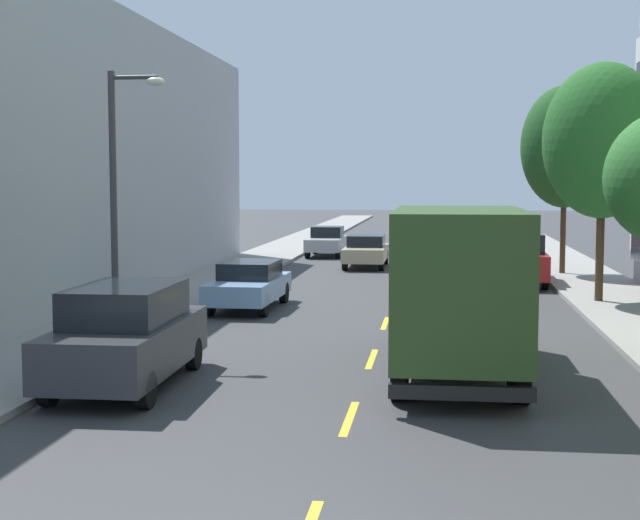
# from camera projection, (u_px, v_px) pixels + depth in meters

# --- Properties ---
(ground_plane) EXTENTS (160.00, 160.00, 0.00)m
(ground_plane) POSITION_uv_depth(u_px,v_px,m) (404.00, 274.00, 37.64)
(ground_plane) COLOR #38383A
(sidewalk_left) EXTENTS (3.20, 120.00, 0.14)m
(sidewalk_left) POSITION_uv_depth(u_px,v_px,m) (225.00, 275.00, 36.58)
(sidewalk_left) COLOR gray
(sidewalk_left) RESTS_ON ground_plane
(sidewalk_right) EXTENTS (3.20, 120.00, 0.14)m
(sidewalk_right) POSITION_uv_depth(u_px,v_px,m) (588.00, 280.00, 34.74)
(sidewalk_right) COLOR gray
(sidewalk_right) RESTS_ON ground_plane
(lane_centerline_dashes) EXTENTS (0.14, 47.20, 0.01)m
(lane_centerline_dashes) POSITION_uv_depth(u_px,v_px,m) (398.00, 290.00, 32.21)
(lane_centerline_dashes) COLOR yellow
(lane_centerline_dashes) RESTS_ON ground_plane
(street_tree_third) EXTENTS (3.66, 3.66, 7.36)m
(street_tree_third) POSITION_uv_depth(u_px,v_px,m) (603.00, 141.00, 27.95)
(street_tree_third) COLOR #47331E
(street_tree_third) RESTS_ON sidewalk_right
(street_tree_farthest) EXTENTS (3.51, 3.51, 7.53)m
(street_tree_farthest) POSITION_uv_depth(u_px,v_px,m) (565.00, 147.00, 36.37)
(street_tree_farthest) COLOR #47331E
(street_tree_farthest) RESTS_ON sidewalk_right
(street_lamp) EXTENTS (1.35, 0.28, 6.26)m
(street_lamp) POSITION_uv_depth(u_px,v_px,m) (120.00, 184.00, 21.09)
(street_lamp) COLOR #38383D
(street_lamp) RESTS_ON sidewalk_left
(delivery_box_truck) EXTENTS (2.44, 7.15, 3.35)m
(delivery_box_truck) POSITION_uv_depth(u_px,v_px,m) (458.00, 282.00, 17.98)
(delivery_box_truck) COLOR #2D471E
(delivery_box_truck) RESTS_ON ground_plane
(parked_pickup_orange) EXTENTS (2.06, 5.32, 1.73)m
(parked_pickup_orange) POSITION_uv_depth(u_px,v_px,m) (501.00, 248.00, 40.84)
(parked_pickup_orange) COLOR orange
(parked_pickup_orange) RESTS_ON ground_plane
(parked_sedan_sky) EXTENTS (1.90, 4.54, 1.43)m
(parked_sedan_sky) POSITION_uv_depth(u_px,v_px,m) (249.00, 284.00, 27.55)
(parked_sedan_sky) COLOR #7A9EC6
(parked_sedan_sky) RESTS_ON ground_plane
(parked_wagon_forest) EXTENTS (1.84, 4.71, 1.50)m
(parked_wagon_forest) POSITION_uv_depth(u_px,v_px,m) (484.00, 226.00, 60.39)
(parked_wagon_forest) COLOR #194C28
(parked_wagon_forest) RESTS_ON ground_plane
(parked_suv_red) EXTENTS (2.06, 4.84, 1.93)m
(parked_suv_red) POSITION_uv_depth(u_px,v_px,m) (518.00, 258.00, 33.99)
(parked_suv_red) COLOR #AD1E1E
(parked_suv_red) RESTS_ON ground_plane
(parked_suv_charcoal) EXTENTS (2.03, 4.83, 1.93)m
(parked_suv_charcoal) POSITION_uv_depth(u_px,v_px,m) (127.00, 335.00, 17.17)
(parked_suv_charcoal) COLOR #333338
(parked_suv_charcoal) RESTS_ON ground_plane
(parked_hatchback_silver) EXTENTS (1.77, 4.01, 1.50)m
(parked_hatchback_silver) POSITION_uv_depth(u_px,v_px,m) (327.00, 241.00, 46.57)
(parked_hatchback_silver) COLOR #B2B5BA
(parked_hatchback_silver) RESTS_ON ground_plane
(parked_wagon_burgundy) EXTENTS (1.89, 4.73, 1.50)m
(parked_wagon_burgundy) POSITION_uv_depth(u_px,v_px,m) (489.00, 234.00, 51.70)
(parked_wagon_burgundy) COLOR maroon
(parked_wagon_burgundy) RESTS_ON ground_plane
(moving_champagne_sedan) EXTENTS (1.80, 4.50, 1.43)m
(moving_champagne_sedan) POSITION_uv_depth(u_px,v_px,m) (366.00, 250.00, 40.70)
(moving_champagne_sedan) COLOR tan
(moving_champagne_sedan) RESTS_ON ground_plane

